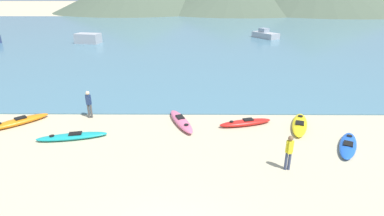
# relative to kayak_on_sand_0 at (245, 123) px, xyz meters

# --- Properties ---
(bay_water) EXTENTS (160.00, 70.00, 0.06)m
(bay_water) POSITION_rel_kayak_on_sand_0_xyz_m (-3.64, 36.45, -0.13)
(bay_water) COLOR teal
(bay_water) RESTS_ON ground_plane
(far_hill_right) EXTENTS (50.41, 50.41, 6.05)m
(far_hill_right) POSITION_rel_kayak_on_sand_0_xyz_m (52.66, 91.16, 2.87)
(far_hill_right) COLOR #4C5B47
(far_hill_right) RESTS_ON ground_plane
(kayak_on_sand_0) EXTENTS (3.06, 1.39, 0.36)m
(kayak_on_sand_0) POSITION_rel_kayak_on_sand_0_xyz_m (0.00, 0.00, 0.00)
(kayak_on_sand_0) COLOR red
(kayak_on_sand_0) RESTS_ON ground_plane
(kayak_on_sand_1) EXTENTS (1.80, 3.31, 0.39)m
(kayak_on_sand_1) POSITION_rel_kayak_on_sand_0_xyz_m (-3.56, 0.15, 0.01)
(kayak_on_sand_1) COLOR #E5668C
(kayak_on_sand_1) RESTS_ON ground_plane
(kayak_on_sand_2) EXTENTS (1.81, 3.23, 0.34)m
(kayak_on_sand_2) POSITION_rel_kayak_on_sand_0_xyz_m (2.91, -0.22, -0.01)
(kayak_on_sand_2) COLOR yellow
(kayak_on_sand_2) RESTS_ON ground_plane
(kayak_on_sand_3) EXTENTS (2.05, 2.91, 0.31)m
(kayak_on_sand_3) POSITION_rel_kayak_on_sand_0_xyz_m (4.45, -2.49, -0.02)
(kayak_on_sand_3) COLOR blue
(kayak_on_sand_3) RESTS_ON ground_plane
(kayak_on_sand_4) EXTENTS (3.46, 1.37, 0.31)m
(kayak_on_sand_4) POSITION_rel_kayak_on_sand_0_xyz_m (-8.94, -1.68, -0.03)
(kayak_on_sand_4) COLOR teal
(kayak_on_sand_4) RESTS_ON ground_plane
(kayak_on_sand_5) EXTENTS (2.81, 2.76, 0.39)m
(kayak_on_sand_5) POSITION_rel_kayak_on_sand_0_xyz_m (-12.58, -0.01, 0.01)
(kayak_on_sand_5) COLOR orange
(kayak_on_sand_5) RESTS_ON ground_plane
(person_near_foreground) EXTENTS (0.32, 0.24, 1.56)m
(person_near_foreground) POSITION_rel_kayak_on_sand_0_xyz_m (1.03, -4.36, 0.74)
(person_near_foreground) COLOR #384260
(person_near_foreground) RESTS_ON ground_plane
(person_near_waterline) EXTENTS (0.33, 0.22, 1.63)m
(person_near_waterline) POSITION_rel_kayak_on_sand_0_xyz_m (-8.88, 0.98, 0.78)
(person_near_waterline) COLOR #4C4C4C
(person_near_waterline) RESTS_ON ground_plane
(moored_boat_0) EXTENTS (3.73, 4.59, 1.42)m
(moored_boat_0) POSITION_rel_kayak_on_sand_0_xyz_m (8.01, 31.62, 0.40)
(moored_boat_0) COLOR #B2B2B7
(moored_boat_0) RESTS_ON bay_water
(moored_boat_1) EXTENTS (3.54, 2.49, 1.30)m
(moored_boat_1) POSITION_rel_kayak_on_sand_0_xyz_m (-17.49, 26.74, 0.55)
(moored_boat_1) COLOR #B2B2B7
(moored_boat_1) RESTS_ON bay_water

